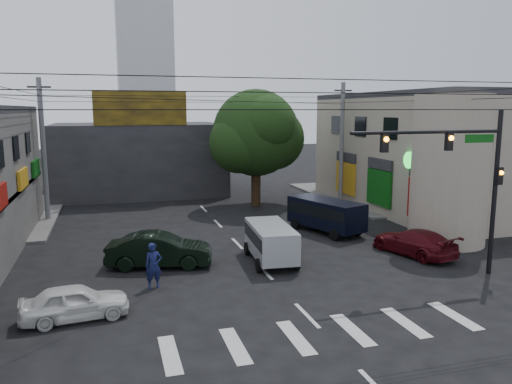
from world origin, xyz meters
name	(u,v)px	position (x,y,z in m)	size (l,w,h in m)	color
ground	(279,287)	(0.00, 0.00, 0.00)	(160.00, 160.00, 0.00)	black
sidewalk_far_right	(410,194)	(18.00, 18.00, 0.07)	(16.00, 16.00, 0.15)	#514F4C
building_right	(451,153)	(18.00, 13.00, 4.00)	(14.00, 18.00, 8.00)	gray
corner_column	(450,170)	(11.00, 4.00, 4.00)	(4.00, 4.00, 8.00)	gray
building_far	(139,158)	(-4.00, 26.00, 3.00)	(14.00, 10.00, 6.00)	#232326
billboard	(141,108)	(-4.00, 21.10, 7.30)	(7.00, 0.30, 2.60)	olive
tower_distant	(143,20)	(0.00, 70.00, 22.00)	(9.00, 9.00, 44.00)	silver
street_tree	(256,133)	(4.00, 17.00, 5.47)	(6.40, 6.40, 8.70)	black
traffic_gantry	(464,167)	(7.82, -1.00, 4.83)	(7.10, 0.35, 7.20)	black
utility_pole_far_left	(43,151)	(-10.50, 16.00, 4.60)	(0.32, 0.32, 9.20)	#59595B
utility_pole_far_right	(342,144)	(10.50, 16.00, 4.60)	(0.32, 0.32, 9.20)	#59595B
dark_sedan	(160,250)	(-4.43, 4.12, 0.79)	(5.03, 2.66, 1.58)	black
white_compact	(75,302)	(-7.83, -1.00, 0.62)	(3.78, 1.86, 1.24)	silver
maroon_sedan	(414,242)	(7.96, 2.45, 0.66)	(2.96, 4.88, 1.32)	#490A11
silver_minivan	(271,244)	(0.72, 3.36, 0.89)	(2.07, 4.28, 1.79)	#AFB3B7
navy_van	(326,216)	(5.66, 7.97, 0.98)	(3.40, 5.23, 1.96)	black
traffic_officer	(154,266)	(-4.94, 1.37, 0.94)	(0.73, 0.52, 1.87)	#131945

